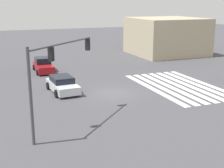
# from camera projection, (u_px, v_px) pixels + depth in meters

# --- Properties ---
(ground_plane) EXTENTS (136.20, 136.20, 0.00)m
(ground_plane) POSITION_uv_depth(u_px,v_px,m) (112.00, 93.00, 27.71)
(ground_plane) COLOR #47474C
(crosswalk_markings) EXTENTS (11.39, 6.30, 0.01)m
(crosswalk_markings) POSITION_uv_depth(u_px,v_px,m) (179.00, 86.00, 30.16)
(crosswalk_markings) COLOR silver
(crosswalk_markings) RESTS_ON ground_plane
(traffic_signal_mast) EXTENTS (5.16, 5.16, 5.61)m
(traffic_signal_mast) POSITION_uv_depth(u_px,v_px,m) (54.00, 66.00, 18.82)
(traffic_signal_mast) COLOR #47474C
(traffic_signal_mast) RESTS_ON ground_plane
(car_0) EXTENTS (4.67, 2.07, 1.63)m
(car_0) POSITION_uv_depth(u_px,v_px,m) (43.00, 66.00, 36.05)
(car_0) COLOR maroon
(car_0) RESTS_ON ground_plane
(car_2) EXTENTS (4.68, 2.43, 1.40)m
(car_2) POSITION_uv_depth(u_px,v_px,m) (63.00, 84.00, 28.03)
(car_2) COLOR silver
(car_2) RESTS_ON ground_plane
(corner_building) EXTENTS (10.00, 10.00, 5.49)m
(corner_building) POSITION_uv_depth(u_px,v_px,m) (166.00, 36.00, 47.71)
(corner_building) COLOR tan
(corner_building) RESTS_ON ground_plane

